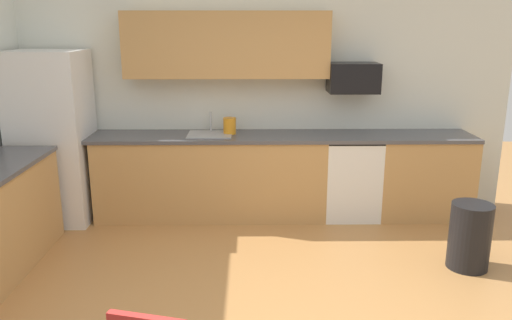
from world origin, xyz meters
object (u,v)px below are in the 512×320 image
oven_range (350,177)px  trash_bin (470,236)px  kettle (230,127)px  refrigerator (53,138)px  microwave (353,78)px

oven_range → trash_bin: bearing=-58.0°
oven_range → kettle: (-1.35, 0.05, 0.56)m
refrigerator → microwave: size_ratio=3.43×
refrigerator → trash_bin: (4.08, -1.24, -0.63)m
refrigerator → trash_bin: size_ratio=3.09×
refrigerator → kettle: bearing=3.9°
microwave → kettle: size_ratio=2.70×
microwave → kettle: bearing=-177.9°
microwave → trash_bin: 2.06m
kettle → microwave: bearing=2.1°
oven_range → microwave: microwave is taller
microwave → kettle: (-1.35, -0.05, -0.53)m
oven_range → kettle: kettle is taller
refrigerator → oven_range: bearing=1.4°
microwave → trash_bin: bearing=-59.8°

